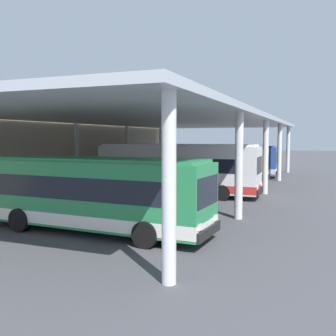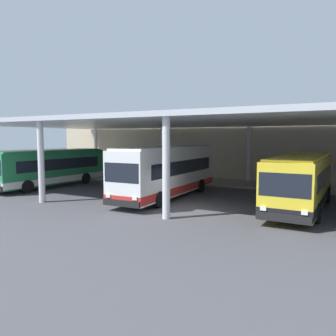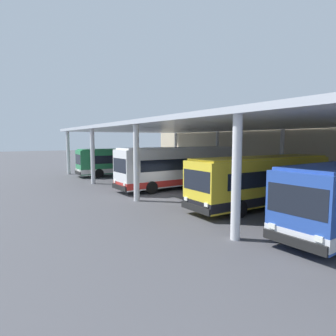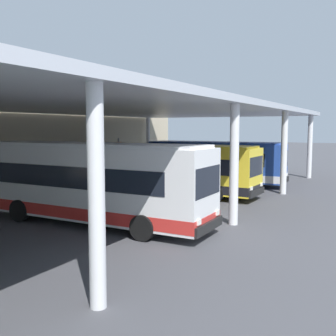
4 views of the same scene
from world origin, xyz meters
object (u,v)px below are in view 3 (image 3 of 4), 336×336
bus_second_bay (178,167)px  trash_bin (187,166)px  bus_middle_bay (262,181)px  bus_nearest_bay (122,161)px  bench_waiting (202,168)px

bus_second_bay → trash_bin: bearing=140.0°
bus_middle_bay → trash_bin: 20.45m
bus_second_bay → trash_bin: bus_second_bay is taller
bus_nearest_bay → bus_middle_bay: (20.08, 0.66, 0.00)m
trash_bin → bus_nearest_bay: bearing=-98.6°
bus_middle_bay → bench_waiting: size_ratio=5.88×
bench_waiting → trash_bin: bearing=-172.8°
bus_nearest_bay → bus_second_bay: (11.33, 0.33, 0.19)m
bench_waiting → trash_bin: 2.68m
bench_waiting → bus_middle_bay: bearing=-27.6°
trash_bin → bus_middle_bay: bearing=-23.3°
bus_second_bay → bench_waiting: bus_second_bay is taller
bus_nearest_bay → trash_bin: 8.88m
bus_middle_bay → bench_waiting: (-16.10, 8.41, -0.99)m
bus_second_bay → bus_middle_bay: (8.74, 0.33, -0.19)m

